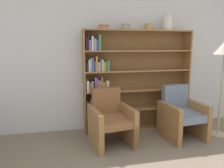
{
  "coord_description": "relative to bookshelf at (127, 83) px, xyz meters",
  "views": [
    {
      "loc": [
        -1.36,
        -1.29,
        1.61
      ],
      "look_at": [
        -0.58,
        2.29,
        0.95
      ],
      "focal_mm": 35.0,
      "sensor_mm": 36.0,
      "label": 1
    }
  ],
  "objects": [
    {
      "name": "bowl_cream",
      "position": [
        0.4,
        -0.02,
        1.04
      ],
      "size": [
        0.17,
        0.17,
        0.12
      ],
      "color": "tan",
      "rests_on": "bookshelf"
    },
    {
      "name": "vase_tall",
      "position": [
        0.77,
        -0.02,
        1.11
      ],
      "size": [
        0.18,
        0.18,
        0.3
      ],
      "color": "silver",
      "rests_on": "bookshelf"
    },
    {
      "name": "armchair_leather",
      "position": [
        -0.45,
        -0.58,
        -0.51
      ],
      "size": [
        0.73,
        0.76,
        0.89
      ],
      "rotation": [
        0.0,
        0.0,
        3.28
      ],
      "color": "olive",
      "rests_on": "ground"
    },
    {
      "name": "wall_back",
      "position": [
        0.21,
        0.17,
        0.47
      ],
      "size": [
        12.0,
        0.06,
        2.75
      ],
      "color": "silver",
      "rests_on": "ground"
    },
    {
      "name": "bookshelf",
      "position": [
        0.0,
        0.0,
        0.0
      ],
      "size": [
        2.04,
        0.3,
        1.88
      ],
      "color": "olive",
      "rests_on": "ground"
    },
    {
      "name": "bowl_olive",
      "position": [
        -0.05,
        -0.02,
        1.03
      ],
      "size": [
        0.17,
        0.17,
        0.1
      ],
      "color": "gray",
      "rests_on": "bookshelf"
    },
    {
      "name": "bowl_sage",
      "position": [
        -0.45,
        -0.02,
        1.02
      ],
      "size": [
        0.18,
        0.18,
        0.08
      ],
      "color": "#C67547",
      "rests_on": "bookshelf"
    },
    {
      "name": "armchair_cushioned",
      "position": [
        0.82,
        -0.58,
        -0.51
      ],
      "size": [
        0.7,
        0.74,
        0.89
      ],
      "rotation": [
        0.0,
        0.0,
        3.24
      ],
      "color": "olive",
      "rests_on": "ground"
    }
  ]
}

